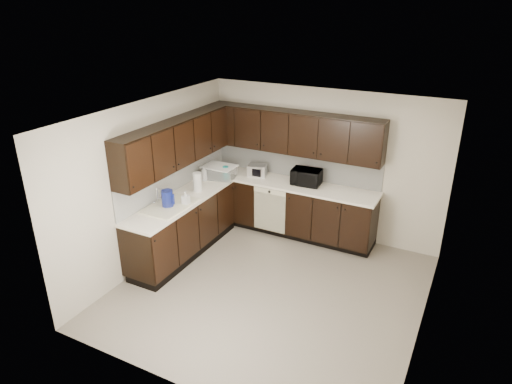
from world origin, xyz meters
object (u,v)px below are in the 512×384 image
at_px(toaster_oven, 257,170).
at_px(storage_bin, 220,172).
at_px(microwave, 306,177).
at_px(sink, 169,210).
at_px(blue_pitcher, 167,199).

bearing_deg(toaster_oven, storage_bin, -158.62).
xyz_separation_m(microwave, toaster_oven, (-0.90, -0.01, -0.03)).
xyz_separation_m(sink, blue_pitcher, (-0.01, -0.01, 0.19)).
bearing_deg(microwave, sink, -134.76).
xyz_separation_m(sink, storage_bin, (0.05, 1.36, 0.16)).
xyz_separation_m(microwave, storage_bin, (-1.44, -0.39, -0.03)).
relative_size(sink, toaster_oven, 2.60).
distance_m(sink, toaster_oven, 1.84).
bearing_deg(storage_bin, blue_pitcher, -92.26).
bearing_deg(blue_pitcher, storage_bin, 111.94).
bearing_deg(toaster_oven, sink, -122.22).
distance_m(microwave, storage_bin, 1.49).
bearing_deg(storage_bin, microwave, 15.16).
bearing_deg(storage_bin, sink, -91.96).
bearing_deg(sink, storage_bin, 88.04).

